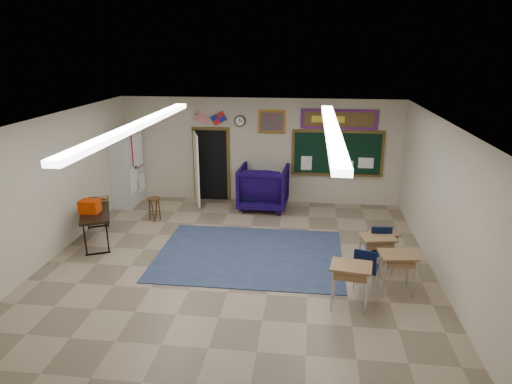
# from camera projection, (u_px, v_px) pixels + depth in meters

# --- Properties ---
(floor) EXTENTS (9.00, 9.00, 0.00)m
(floor) POSITION_uv_depth(u_px,v_px,m) (235.00, 272.00, 9.23)
(floor) COLOR gray
(floor) RESTS_ON ground
(back_wall) EXTENTS (8.00, 0.04, 3.00)m
(back_wall) POSITION_uv_depth(u_px,v_px,m) (259.00, 151.00, 13.03)
(back_wall) COLOR beige
(back_wall) RESTS_ON floor
(front_wall) EXTENTS (8.00, 0.04, 3.00)m
(front_wall) POSITION_uv_depth(u_px,v_px,m) (159.00, 348.00, 4.52)
(front_wall) COLOR beige
(front_wall) RESTS_ON floor
(left_wall) EXTENTS (0.04, 9.00, 3.00)m
(left_wall) POSITION_uv_depth(u_px,v_px,m) (39.00, 194.00, 9.22)
(left_wall) COLOR beige
(left_wall) RESTS_ON floor
(right_wall) EXTENTS (0.04, 9.00, 3.00)m
(right_wall) POSITION_uv_depth(u_px,v_px,m) (450.00, 210.00, 8.33)
(right_wall) COLOR beige
(right_wall) RESTS_ON floor
(ceiling) EXTENTS (8.00, 9.00, 0.04)m
(ceiling) POSITION_uv_depth(u_px,v_px,m) (232.00, 124.00, 8.32)
(ceiling) COLOR silver
(ceiling) RESTS_ON back_wall
(area_rug) EXTENTS (4.00, 3.00, 0.02)m
(area_rug) POSITION_uv_depth(u_px,v_px,m) (250.00, 255.00, 9.96)
(area_rug) COLOR #374569
(area_rug) RESTS_ON floor
(fluorescent_strips) EXTENTS (3.86, 6.00, 0.10)m
(fluorescent_strips) POSITION_uv_depth(u_px,v_px,m) (232.00, 127.00, 8.34)
(fluorescent_strips) COLOR white
(fluorescent_strips) RESTS_ON ceiling
(doorway) EXTENTS (1.10, 0.89, 2.16)m
(doorway) POSITION_uv_depth(u_px,v_px,m) (207.00, 166.00, 13.19)
(doorway) COLOR black
(doorway) RESTS_ON back_wall
(chalkboard) EXTENTS (2.55, 0.14, 1.30)m
(chalkboard) POSITION_uv_depth(u_px,v_px,m) (337.00, 155.00, 12.76)
(chalkboard) COLOR brown
(chalkboard) RESTS_ON back_wall
(bulletin_board) EXTENTS (2.10, 0.05, 0.55)m
(bulletin_board) POSITION_uv_depth(u_px,v_px,m) (339.00, 119.00, 12.46)
(bulletin_board) COLOR #B70F1F
(bulletin_board) RESTS_ON back_wall
(framed_art_print) EXTENTS (0.75, 0.05, 0.65)m
(framed_art_print) POSITION_uv_depth(u_px,v_px,m) (272.00, 122.00, 12.70)
(framed_art_print) COLOR #9F651E
(framed_art_print) RESTS_ON back_wall
(wall_clock) EXTENTS (0.32, 0.05, 0.32)m
(wall_clock) POSITION_uv_depth(u_px,v_px,m) (240.00, 121.00, 12.80)
(wall_clock) COLOR black
(wall_clock) RESTS_ON back_wall
(wall_flags) EXTENTS (1.16, 0.06, 0.70)m
(wall_flags) POSITION_uv_depth(u_px,v_px,m) (210.00, 116.00, 12.83)
(wall_flags) COLOR red
(wall_flags) RESTS_ON back_wall
(storage_cabinet) EXTENTS (0.59, 1.25, 2.20)m
(storage_cabinet) POSITION_uv_depth(u_px,v_px,m) (127.00, 166.00, 12.95)
(storage_cabinet) COLOR beige
(storage_cabinet) RESTS_ON floor
(wingback_armchair) EXTENTS (1.38, 1.41, 1.23)m
(wingback_armchair) POSITION_uv_depth(u_px,v_px,m) (264.00, 187.00, 12.69)
(wingback_armchair) COLOR #0F0532
(wingback_armchair) RESTS_ON floor
(student_chair_reading) EXTENTS (0.36, 0.36, 0.70)m
(student_chair_reading) POSITION_uv_depth(u_px,v_px,m) (249.00, 199.00, 12.53)
(student_chair_reading) COLOR black
(student_chair_reading) RESTS_ON floor
(student_chair_desk_a) EXTENTS (0.55, 0.55, 0.90)m
(student_chair_desk_a) POSITION_uv_depth(u_px,v_px,m) (366.00, 269.00, 8.38)
(student_chair_desk_a) COLOR black
(student_chair_desk_a) RESTS_ON floor
(student_chair_desk_b) EXTENTS (0.49, 0.49, 0.92)m
(student_chair_desk_b) POSITION_uv_depth(u_px,v_px,m) (382.00, 252.00, 9.03)
(student_chair_desk_b) COLOR black
(student_chair_desk_b) RESTS_ON floor
(student_desk_front_left) EXTENTS (0.74, 0.61, 0.78)m
(student_desk_front_left) POSITION_uv_depth(u_px,v_px,m) (376.00, 252.00, 9.08)
(student_desk_front_left) COLOR #9C6F48
(student_desk_front_left) RESTS_ON floor
(student_desk_front_right) EXTENTS (0.67, 0.57, 0.69)m
(student_desk_front_right) POSITION_uv_depth(u_px,v_px,m) (382.00, 246.00, 9.51)
(student_desk_front_right) COLOR #9C6F48
(student_desk_front_right) RESTS_ON floor
(student_desk_back_left) EXTENTS (0.75, 0.61, 0.82)m
(student_desk_back_left) POSITION_uv_depth(u_px,v_px,m) (350.00, 284.00, 7.82)
(student_desk_back_left) COLOR #9C6F48
(student_desk_back_left) RESTS_ON floor
(student_desk_back_right) EXTENTS (0.70, 0.56, 0.78)m
(student_desk_back_right) POSITION_uv_depth(u_px,v_px,m) (397.00, 271.00, 8.33)
(student_desk_back_right) COLOR #9C6F48
(student_desk_back_right) RESTS_ON floor
(folding_table) EXTENTS (1.36, 1.97, 1.07)m
(folding_table) POSITION_uv_depth(u_px,v_px,m) (96.00, 223.00, 10.62)
(folding_table) COLOR black
(folding_table) RESTS_ON floor
(wooden_stool) EXTENTS (0.34, 0.34, 0.60)m
(wooden_stool) POSITION_uv_depth(u_px,v_px,m) (155.00, 209.00, 11.89)
(wooden_stool) COLOR #4E3017
(wooden_stool) RESTS_ON floor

